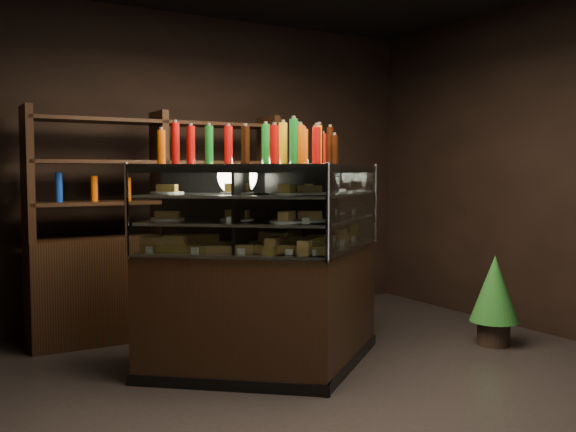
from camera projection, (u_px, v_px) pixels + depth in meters
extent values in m
plane|color=black|center=(336.00, 390.00, 4.31)|extent=(5.00, 5.00, 0.00)
cube|color=black|center=(192.00, 168.00, 6.35)|extent=(5.00, 0.02, 3.00)
cube|color=black|center=(311.00, 305.00, 4.90)|extent=(1.49, 1.38, 0.89)
cube|color=black|center=(311.00, 357.00, 4.93)|extent=(1.53, 1.43, 0.08)
cube|color=black|center=(311.00, 169.00, 4.82)|extent=(1.49, 1.38, 0.06)
cube|color=silver|center=(311.00, 246.00, 4.87)|extent=(1.41, 1.31, 0.02)
cube|color=silver|center=(311.00, 219.00, 4.85)|extent=(1.41, 1.31, 0.02)
cube|color=silver|center=(311.00, 194.00, 4.84)|extent=(1.41, 1.31, 0.02)
cube|color=white|center=(356.00, 207.00, 4.72)|extent=(1.07, 0.86, 0.63)
cylinder|color=silver|center=(375.00, 203.00, 5.36)|extent=(0.03, 0.03, 0.65)
cylinder|color=silver|center=(328.00, 213.00, 4.09)|extent=(0.03, 0.03, 0.65)
cube|color=black|center=(238.00, 314.00, 4.59)|extent=(1.48, 1.40, 0.89)
cube|color=black|center=(238.00, 370.00, 4.62)|extent=(1.52, 1.44, 0.08)
cube|color=black|center=(237.00, 169.00, 4.52)|extent=(1.48, 1.40, 0.06)
cube|color=silver|center=(238.00, 251.00, 4.56)|extent=(1.40, 1.32, 0.02)
cube|color=silver|center=(237.00, 222.00, 4.54)|extent=(1.40, 1.32, 0.02)
cube|color=silver|center=(237.00, 196.00, 4.53)|extent=(1.40, 1.32, 0.02)
cube|color=white|center=(224.00, 212.00, 4.19)|extent=(1.04, 0.89, 0.63)
cylinder|color=silver|center=(328.00, 213.00, 4.09)|extent=(0.03, 0.03, 0.65)
cylinder|color=silver|center=(127.00, 211.00, 4.31)|extent=(0.03, 0.03, 0.65)
cube|color=gold|center=(289.00, 250.00, 4.32)|extent=(0.20, 0.18, 0.06)
cube|color=gold|center=(297.00, 248.00, 4.47)|extent=(0.20, 0.18, 0.06)
cube|color=gold|center=(305.00, 245.00, 4.62)|extent=(0.20, 0.18, 0.06)
cube|color=gold|center=(312.00, 243.00, 4.77)|extent=(0.20, 0.18, 0.06)
cube|color=gold|center=(318.00, 240.00, 4.93)|extent=(0.20, 0.18, 0.06)
cube|color=gold|center=(325.00, 238.00, 5.08)|extent=(0.20, 0.18, 0.06)
cube|color=gold|center=(331.00, 236.00, 5.23)|extent=(0.20, 0.18, 0.06)
cube|color=gold|center=(336.00, 235.00, 5.39)|extent=(0.20, 0.18, 0.06)
cylinder|color=white|center=(287.00, 222.00, 4.37)|extent=(0.24, 0.24, 0.02)
cube|color=gold|center=(287.00, 217.00, 4.36)|extent=(0.19, 0.17, 0.05)
cylinder|color=white|center=(311.00, 217.00, 4.85)|extent=(0.24, 0.24, 0.02)
cube|color=gold|center=(311.00, 212.00, 4.85)|extent=(0.19, 0.17, 0.05)
cylinder|color=white|center=(331.00, 212.00, 5.33)|extent=(0.24, 0.24, 0.02)
cube|color=gold|center=(331.00, 208.00, 5.33)|extent=(0.19, 0.17, 0.05)
cylinder|color=white|center=(287.00, 194.00, 4.35)|extent=(0.24, 0.24, 0.02)
cube|color=gold|center=(287.00, 189.00, 4.35)|extent=(0.19, 0.17, 0.05)
cylinder|color=white|center=(311.00, 192.00, 4.84)|extent=(0.24, 0.24, 0.02)
cube|color=gold|center=(311.00, 187.00, 4.83)|extent=(0.19, 0.17, 0.05)
cylinder|color=white|center=(331.00, 190.00, 5.32)|extent=(0.24, 0.24, 0.02)
cube|color=gold|center=(331.00, 186.00, 5.32)|extent=(0.19, 0.17, 0.05)
cube|color=gold|center=(159.00, 245.00, 4.62)|extent=(0.20, 0.18, 0.06)
cube|color=gold|center=(181.00, 246.00, 4.59)|extent=(0.20, 0.18, 0.06)
cube|color=gold|center=(203.00, 246.00, 4.56)|extent=(0.20, 0.18, 0.06)
cube|color=gold|center=(225.00, 246.00, 4.53)|extent=(0.20, 0.18, 0.06)
cube|color=gold|center=(248.00, 247.00, 4.51)|extent=(0.20, 0.18, 0.06)
cube|color=gold|center=(270.00, 247.00, 4.48)|extent=(0.20, 0.18, 0.06)
cube|color=gold|center=(293.00, 248.00, 4.45)|extent=(0.20, 0.18, 0.06)
cube|color=gold|center=(317.00, 248.00, 4.43)|extent=(0.20, 0.18, 0.06)
cylinder|color=white|center=(168.00, 219.00, 4.63)|extent=(0.24, 0.24, 0.02)
cube|color=gold|center=(168.00, 214.00, 4.62)|extent=(0.18, 0.17, 0.05)
cylinder|color=white|center=(237.00, 220.00, 4.54)|extent=(0.24, 0.24, 0.02)
cube|color=gold|center=(237.00, 215.00, 4.54)|extent=(0.18, 0.17, 0.05)
cylinder|color=white|center=(310.00, 221.00, 4.46)|extent=(0.24, 0.24, 0.02)
cube|color=gold|center=(310.00, 216.00, 4.45)|extent=(0.18, 0.17, 0.05)
cylinder|color=white|center=(167.00, 193.00, 4.61)|extent=(0.24, 0.24, 0.02)
cube|color=gold|center=(167.00, 188.00, 4.61)|extent=(0.18, 0.17, 0.05)
cylinder|color=white|center=(237.00, 193.00, 4.53)|extent=(0.24, 0.24, 0.02)
cube|color=gold|center=(237.00, 188.00, 4.53)|extent=(0.18, 0.17, 0.05)
cylinder|color=white|center=(310.00, 194.00, 4.44)|extent=(0.24, 0.24, 0.02)
cube|color=gold|center=(310.00, 189.00, 4.44)|extent=(0.18, 0.17, 0.05)
cylinder|color=yellow|center=(284.00, 143.00, 4.28)|extent=(0.06, 0.06, 0.28)
cylinder|color=silver|center=(284.00, 120.00, 4.27)|extent=(0.03, 0.03, 0.02)
cylinder|color=#147223|center=(291.00, 144.00, 4.40)|extent=(0.06, 0.06, 0.28)
cylinder|color=silver|center=(291.00, 122.00, 4.39)|extent=(0.03, 0.03, 0.02)
cylinder|color=#0F38B2|center=(297.00, 144.00, 4.52)|extent=(0.06, 0.06, 0.28)
cylinder|color=silver|center=(297.00, 123.00, 4.51)|extent=(0.03, 0.03, 0.02)
cylinder|color=black|center=(303.00, 145.00, 4.63)|extent=(0.06, 0.06, 0.28)
cylinder|color=silver|center=(303.00, 124.00, 4.62)|extent=(0.03, 0.03, 0.02)
cylinder|color=#D8590A|center=(308.00, 146.00, 4.75)|extent=(0.06, 0.06, 0.28)
cylinder|color=silver|center=(308.00, 125.00, 4.74)|extent=(0.03, 0.03, 0.02)
cylinder|color=silver|center=(314.00, 146.00, 4.87)|extent=(0.06, 0.06, 0.28)
cylinder|color=silver|center=(314.00, 127.00, 4.86)|extent=(0.03, 0.03, 0.02)
cylinder|color=#B20C0A|center=(319.00, 147.00, 4.99)|extent=(0.06, 0.06, 0.28)
cylinder|color=silver|center=(319.00, 128.00, 4.98)|extent=(0.03, 0.03, 0.02)
cylinder|color=yellow|center=(324.00, 148.00, 5.11)|extent=(0.06, 0.06, 0.28)
cylinder|color=silver|center=(324.00, 129.00, 5.10)|extent=(0.03, 0.03, 0.02)
cylinder|color=#147223|center=(328.00, 148.00, 5.23)|extent=(0.06, 0.06, 0.28)
cylinder|color=silver|center=(328.00, 130.00, 5.22)|extent=(0.03, 0.03, 0.02)
cylinder|color=#0F38B2|center=(333.00, 149.00, 5.35)|extent=(0.06, 0.06, 0.28)
cylinder|color=silver|center=(333.00, 131.00, 5.34)|extent=(0.03, 0.03, 0.02)
cylinder|color=yellow|center=(159.00, 145.00, 4.60)|extent=(0.06, 0.06, 0.28)
cylinder|color=silver|center=(159.00, 124.00, 4.59)|extent=(0.03, 0.03, 0.02)
cylinder|color=#147223|center=(176.00, 145.00, 4.58)|extent=(0.06, 0.06, 0.28)
cylinder|color=silver|center=(176.00, 124.00, 4.57)|extent=(0.03, 0.03, 0.02)
cylinder|color=#0F38B2|center=(194.00, 145.00, 4.56)|extent=(0.06, 0.06, 0.28)
cylinder|color=silver|center=(193.00, 123.00, 4.55)|extent=(0.03, 0.03, 0.02)
cylinder|color=black|center=(211.00, 145.00, 4.54)|extent=(0.06, 0.06, 0.28)
cylinder|color=silver|center=(211.00, 123.00, 4.53)|extent=(0.03, 0.03, 0.02)
cylinder|color=#D8590A|center=(228.00, 144.00, 4.52)|extent=(0.06, 0.06, 0.28)
cylinder|color=silver|center=(228.00, 123.00, 4.50)|extent=(0.03, 0.03, 0.02)
cylinder|color=silver|center=(246.00, 144.00, 4.49)|extent=(0.06, 0.06, 0.28)
cylinder|color=silver|center=(246.00, 123.00, 4.48)|extent=(0.03, 0.03, 0.02)
cylinder|color=#B20C0A|center=(263.00, 144.00, 4.47)|extent=(0.06, 0.06, 0.28)
cylinder|color=silver|center=(263.00, 123.00, 4.46)|extent=(0.03, 0.03, 0.02)
cylinder|color=yellow|center=(281.00, 144.00, 4.45)|extent=(0.06, 0.06, 0.28)
cylinder|color=silver|center=(281.00, 122.00, 4.44)|extent=(0.03, 0.03, 0.02)
cylinder|color=#147223|center=(299.00, 144.00, 4.43)|extent=(0.06, 0.06, 0.28)
cylinder|color=silver|center=(299.00, 122.00, 4.42)|extent=(0.03, 0.03, 0.02)
cylinder|color=#0F38B2|center=(318.00, 144.00, 4.41)|extent=(0.06, 0.06, 0.28)
cylinder|color=silver|center=(318.00, 122.00, 4.40)|extent=(0.03, 0.03, 0.02)
cylinder|color=black|center=(494.00, 333.00, 5.43)|extent=(0.27, 0.27, 0.20)
cone|color=#185620|center=(495.00, 288.00, 5.40)|extent=(0.41, 0.41, 0.56)
cone|color=#185620|center=(495.00, 266.00, 5.39)|extent=(0.32, 0.32, 0.39)
cube|color=black|center=(161.00, 284.00, 5.79)|extent=(2.27, 0.45, 0.90)
cube|color=black|center=(27.00, 174.00, 5.17)|extent=(0.06, 0.38, 1.10)
cube|color=black|center=(159.00, 173.00, 5.72)|extent=(0.06, 0.38, 1.10)
cube|color=black|center=(268.00, 173.00, 6.27)|extent=(0.06, 0.38, 1.10)
cube|color=black|center=(160.00, 201.00, 5.74)|extent=(2.23, 0.41, 0.03)
cube|color=black|center=(159.00, 162.00, 5.71)|extent=(2.23, 0.41, 0.03)
cube|color=black|center=(159.00, 123.00, 5.69)|extent=(2.23, 0.41, 0.03)
cylinder|color=yellow|center=(59.00, 189.00, 5.30)|extent=(0.06, 0.06, 0.22)
cylinder|color=#147223|center=(94.00, 188.00, 5.44)|extent=(0.06, 0.06, 0.22)
cylinder|color=#0F38B2|center=(128.00, 188.00, 5.58)|extent=(0.06, 0.06, 0.22)
cylinder|color=black|center=(160.00, 187.00, 5.73)|extent=(0.06, 0.06, 0.22)
cylinder|color=#D8590A|center=(190.00, 187.00, 5.87)|extent=(0.06, 0.06, 0.22)
cylinder|color=silver|center=(219.00, 187.00, 6.01)|extent=(0.06, 0.06, 0.22)
cylinder|color=#B20C0A|center=(246.00, 186.00, 6.16)|extent=(0.06, 0.06, 0.22)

